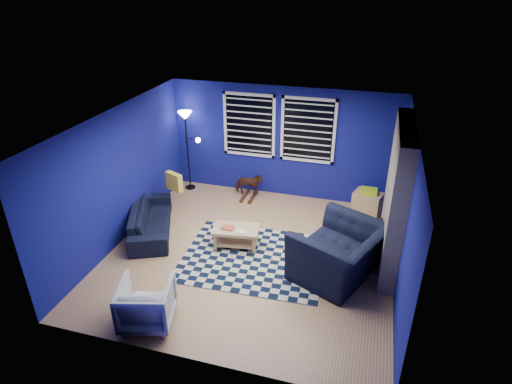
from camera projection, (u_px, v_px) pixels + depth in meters
floor at (251, 254)px, 7.79m from camera, size 5.00×5.00×0.00m
ceiling at (250, 122)px, 6.65m from camera, size 5.00×5.00×0.00m
wall_back at (283, 143)px, 9.36m from camera, size 5.00×0.00×5.00m
wall_left at (120, 176)px, 7.83m from camera, size 0.00×5.00×5.00m
wall_right at (405, 214)px, 6.62m from camera, size 0.00×5.00×5.00m
fireplace at (395, 201)px, 7.10m from camera, size 0.65×2.00×2.50m
window_left at (249, 125)px, 9.35m from camera, size 1.17×0.06×1.42m
window_right at (308, 131)px, 9.04m from camera, size 1.17×0.06×1.42m
tv at (400, 157)px, 8.27m from camera, size 0.07×1.00×0.58m
rug at (254, 258)px, 7.68m from camera, size 2.58×2.10×0.02m
sofa at (151, 220)px, 8.36m from camera, size 1.97×1.41×0.54m
armchair_big at (339, 253)px, 7.05m from camera, size 1.80×1.71×0.92m
armchair_bent at (147, 303)px, 6.14m from camera, size 0.91×0.92×0.69m
rocking_horse at (249, 184)px, 9.61m from camera, size 0.40×0.66×0.52m
coffee_table at (236, 233)px, 7.88m from camera, size 0.90×0.60×0.42m
cabinet at (367, 203)px, 9.02m from camera, size 0.66×0.53×0.57m
floor_lamp at (187, 127)px, 9.50m from camera, size 0.51×0.31×1.87m
throw_pillow at (174, 182)px, 8.82m from camera, size 0.42×0.28×0.38m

